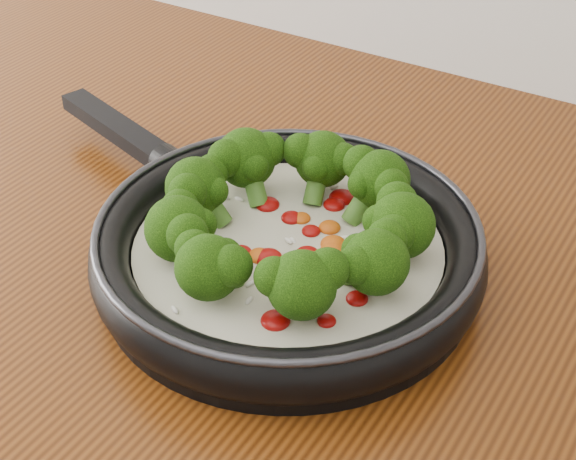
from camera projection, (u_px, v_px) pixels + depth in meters
The scene contains 1 object.
skillet at pixel (286, 241), 0.72m from camera, with size 0.55×0.41×0.10m.
Camera 1 is at (0.41, 0.56, 1.37)m, focal length 53.43 mm.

